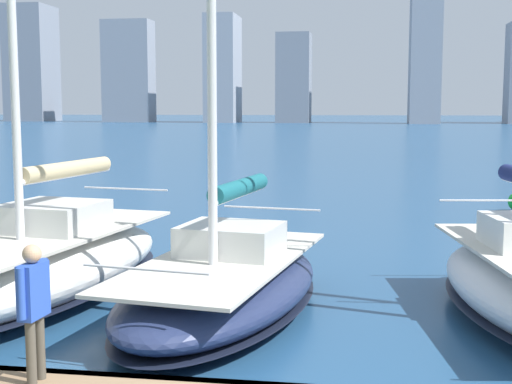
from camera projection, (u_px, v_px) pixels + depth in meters
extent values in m
cube|color=#473828|center=(209.00, 384.00, 8.25)|extent=(28.00, 0.16, 0.10)
cube|color=#979CA6|center=(425.00, 43.00, 153.31)|extent=(6.47, 9.03, 34.82)
cube|color=gray|center=(294.00, 78.00, 163.15)|extent=(7.59, 8.18, 20.28)
cube|color=#9BA0AA|center=(223.00, 69.00, 166.18)|extent=(7.05, 11.57, 24.69)
cube|color=#9196A0|center=(129.00, 71.00, 171.03)|extent=(11.58, 6.47, 24.16)
cube|color=gray|center=(32.00, 64.00, 181.62)|extent=(10.47, 11.62, 29.06)
cylinder|color=silver|center=(491.00, 200.00, 15.09)|extent=(2.18, 0.37, 0.04)
ellipsoid|color=navy|center=(224.00, 289.00, 12.79)|extent=(3.90, 7.12, 0.99)
ellipsoid|color=black|center=(224.00, 304.00, 12.82)|extent=(3.92, 7.16, 0.10)
cube|color=beige|center=(223.00, 260.00, 12.72)|extent=(3.26, 6.24, 0.06)
cube|color=silver|center=(231.00, 239.00, 13.07)|extent=(1.95, 1.73, 0.55)
cylinder|color=silver|center=(240.00, 194.00, 13.46)|extent=(0.55, 2.82, 0.12)
cylinder|color=#19606B|center=(240.00, 188.00, 13.44)|extent=(0.71, 2.63, 0.32)
cylinder|color=silver|center=(145.00, 269.00, 9.72)|extent=(1.87, 0.33, 0.04)
cylinder|color=silver|center=(271.00, 208.00, 15.54)|extent=(2.16, 0.37, 0.04)
ellipsoid|color=white|center=(41.00, 268.00, 13.86)|extent=(4.06, 8.25, 1.24)
ellipsoid|color=black|center=(41.00, 285.00, 13.90)|extent=(4.08, 8.29, 0.10)
cube|color=beige|center=(39.00, 236.00, 13.78)|extent=(3.40, 7.23, 0.06)
cube|color=silver|center=(53.00, 216.00, 14.19)|extent=(2.00, 1.98, 0.55)
cylinder|color=silver|center=(68.00, 175.00, 14.66)|extent=(0.60, 3.30, 0.12)
cylinder|color=#C6B284|center=(68.00, 169.00, 14.65)|extent=(0.76, 3.07, 0.32)
cylinder|color=silver|center=(125.00, 189.00, 17.09)|extent=(2.19, 0.36, 0.04)
cylinder|color=#4C473D|center=(31.00, 352.00, 8.07)|extent=(0.12, 0.12, 0.76)
cylinder|color=#4C473D|center=(40.00, 347.00, 8.26)|extent=(0.12, 0.12, 0.76)
cube|color=#284CB7|center=(33.00, 290.00, 8.08)|extent=(0.22, 0.44, 0.63)
cylinder|color=#284CB7|center=(21.00, 294.00, 7.83)|extent=(0.09, 0.09, 0.58)
cylinder|color=#284CB7|center=(45.00, 283.00, 8.32)|extent=(0.09, 0.09, 0.58)
sphere|color=tan|center=(32.00, 254.00, 8.03)|extent=(0.22, 0.22, 0.22)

